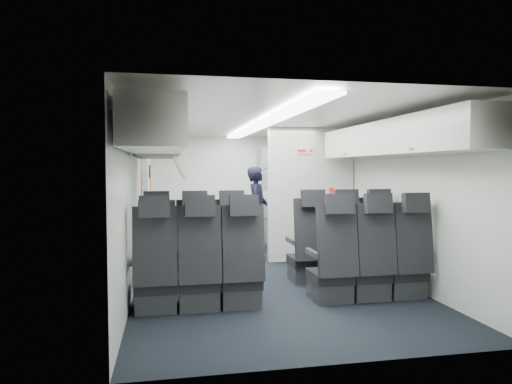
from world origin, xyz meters
name	(u,v)px	position (x,y,z in m)	size (l,w,h in m)	color
cabin_shell	(261,195)	(0.00, 0.00, 1.12)	(3.41, 6.01, 2.16)	black
seat_row_front	(270,253)	(0.00, -0.53, 0.40)	(3.33, 0.56, 1.24)	black
seat_row_mid	(288,268)	(0.00, -1.43, 0.40)	(3.33, 0.56, 1.24)	black
overhead_bin_left_rear	(155,129)	(-1.40, -2.00, 1.86)	(0.53, 1.80, 0.40)	silver
overhead_bin_left_front_open	(155,150)	(-1.44, -0.25, 1.74)	(0.64, 1.70, 0.72)	#9E9E93
overhead_bin_right_rear	(435,133)	(1.40, -2.00, 1.86)	(0.53, 1.80, 0.40)	silver
overhead_bin_right_front	(363,143)	(1.40, -0.25, 1.86)	(0.53, 1.70, 0.40)	silver
bulkhead_partition	(311,195)	(0.98, 0.80, 1.08)	(1.40, 0.15, 2.13)	silver
galley_unit	(280,196)	(0.95, 2.72, 0.95)	(0.85, 0.52, 1.90)	#939399
boarding_door	(146,201)	(-1.64, 1.55, 0.95)	(0.12, 1.27, 1.86)	silver
flight_attendant	(257,209)	(0.29, 1.76, 0.77)	(0.56, 0.37, 1.53)	black
carry_on_bag	(156,142)	(-1.42, -0.66, 1.82)	(0.42, 0.29, 0.25)	black
papers	(268,194)	(0.48, 1.71, 1.04)	(0.19, 0.02, 0.13)	white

